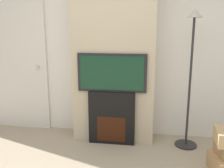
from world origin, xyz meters
TOP-DOWN VIEW (x-y plane):
  - wall_back at (0.00, 2.03)m, footprint 6.00×0.06m
  - chimney_breast at (0.00, 1.81)m, footprint 1.13×0.38m
  - fireplace at (0.00, 1.62)m, footprint 0.63×0.15m
  - television at (0.00, 1.62)m, footprint 0.93×0.07m
  - floor_lamp at (1.02, 1.67)m, footprint 0.29×0.29m
  - entry_door at (-1.51, 1.97)m, footprint 0.89×0.09m

SIDE VIEW (x-z plane):
  - fireplace at x=0.00m, z-range 0.00..0.74m
  - television at x=0.00m, z-range 0.74..1.25m
  - entry_door at x=-1.51m, z-range 0.00..2.06m
  - floor_lamp at x=1.02m, z-range 0.21..2.01m
  - wall_back at x=0.00m, z-range 0.00..2.70m
  - chimney_breast at x=0.00m, z-range 0.00..2.70m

